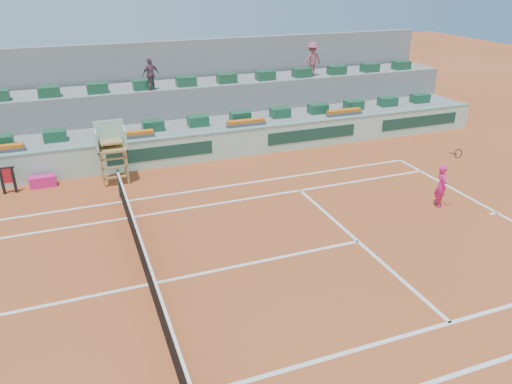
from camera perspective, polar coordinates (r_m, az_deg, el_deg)
ground at (r=13.73m, az=-12.17°, el=-10.30°), size 90.00×90.00×0.00m
seating_tier_lower at (r=23.16m, az=-16.78°, el=5.44°), size 36.00×4.00×1.20m
seating_tier_upper at (r=24.50m, az=-17.34°, el=8.09°), size 36.00×2.40×2.60m
stadium_back_wall at (r=25.84m, az=-17.90°, el=10.89°), size 36.00×0.40×4.40m
player_bag at (r=20.73m, az=-23.17°, el=1.14°), size 0.96×0.43×0.43m
spectator_mid at (r=23.43m, az=-11.94°, el=13.03°), size 0.90×0.62×1.42m
spectator_right at (r=26.24m, az=6.42°, el=14.84°), size 1.18×0.80×1.68m
court_lines at (r=13.72m, az=-12.17°, el=-10.28°), size 23.89×11.09×0.01m
tennis_net at (r=13.44m, az=-12.37°, el=-8.45°), size 0.10×11.97×1.10m
advertising_hoarding at (r=21.07m, az=-16.16°, el=3.77°), size 36.00×0.34×1.26m
umpire_chair at (r=19.83m, az=-16.23°, el=5.28°), size 1.10×0.90×2.40m
seat_row_lower at (r=22.06m, az=-16.82°, el=6.76°), size 32.90×0.60×0.44m
seat_row_upper at (r=23.56m, az=-17.67°, el=11.26°), size 32.90×0.60×0.44m
flower_planters at (r=21.28m, az=-20.60°, el=5.37°), size 26.80×0.36×0.28m
towel_rack at (r=20.48m, az=-26.52°, el=1.43°), size 0.59×0.10×1.03m
tennis_player at (r=18.43m, az=20.42°, el=0.71°), size 0.53×0.89×2.28m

